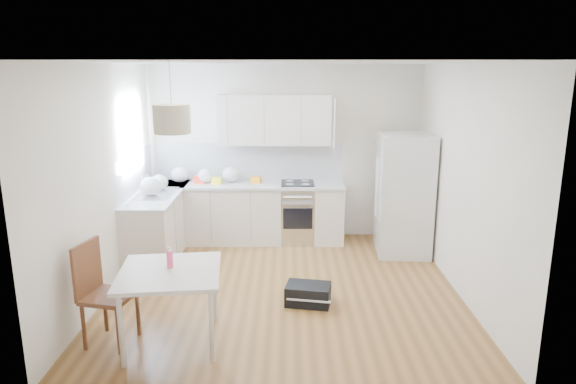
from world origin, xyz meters
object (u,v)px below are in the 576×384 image
object	(u,v)px
dining_chair	(109,294)
gym_bag	(308,294)
refrigerator	(405,194)
dining_table	(170,279)

from	to	relation	value
dining_chair	gym_bag	size ratio (longest dim) A/B	2.05
refrigerator	dining_table	xyz separation A→B (m)	(-2.83, -2.58, -0.20)
dining_chair	gym_bag	distance (m)	2.18
dining_table	gym_bag	world-z (taller)	dining_table
refrigerator	dining_table	distance (m)	3.83
refrigerator	dining_chair	distance (m)	4.31
refrigerator	dining_table	size ratio (longest dim) A/B	1.66
dining_table	gym_bag	size ratio (longest dim) A/B	2.09
dining_table	gym_bag	distance (m)	1.70
gym_bag	dining_table	bearing A→B (deg)	-138.19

